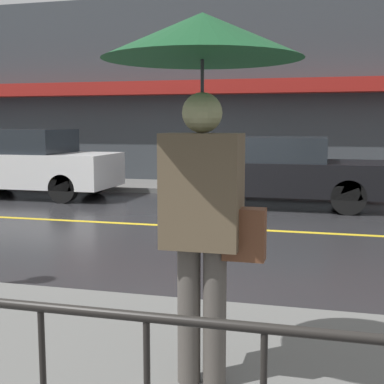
{
  "coord_description": "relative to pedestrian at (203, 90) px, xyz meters",
  "views": [
    {
      "loc": [
        2.39,
        -8.26,
        1.67
      ],
      "look_at": [
        1.03,
        -3.03,
        0.98
      ],
      "focal_mm": 50.0,
      "sensor_mm": 36.0,
      "label": 1
    }
  ],
  "objects": [
    {
      "name": "ground_plane",
      "position": [
        -1.68,
        5.29,
        -1.86
      ],
      "size": [
        80.0,
        80.0,
        0.0
      ],
      "primitive_type": "plane",
      "color": "#262628"
    },
    {
      "name": "car_white",
      "position": [
        -6.01,
        7.9,
        -1.09
      ],
      "size": [
        3.99,
        1.71,
        1.54
      ],
      "color": "silver",
      "rests_on": "ground_plane"
    },
    {
      "name": "car_black",
      "position": [
        -0.37,
        7.9,
        -1.14
      ],
      "size": [
        4.44,
        1.73,
        1.4
      ],
      "color": "black",
      "rests_on": "ground_plane"
    },
    {
      "name": "lane_marking",
      "position": [
        -1.68,
        5.29,
        -1.85
      ],
      "size": [
        25.2,
        0.12,
        0.01
      ],
      "color": "gold",
      "rests_on": "ground_plane"
    },
    {
      "name": "building_storefront",
      "position": [
        -1.68,
        11.16,
        0.67
      ],
      "size": [
        28.0,
        0.85,
        5.05
      ],
      "color": "#383D42",
      "rests_on": "ground_plane"
    },
    {
      "name": "sidewalk_far",
      "position": [
        -1.68,
        10.07,
        -1.8
      ],
      "size": [
        28.0,
        1.94,
        0.12
      ],
      "color": "#60605E",
      "rests_on": "ground_plane"
    },
    {
      "name": "pedestrian",
      "position": [
        0.0,
        0.0,
        0.0
      ],
      "size": [
        1.13,
        1.13,
        2.16
      ],
      "rotation": [
        0.0,
        0.0,
        3.14
      ],
      "color": "#4C4742",
      "rests_on": "sidewalk_near"
    }
  ]
}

